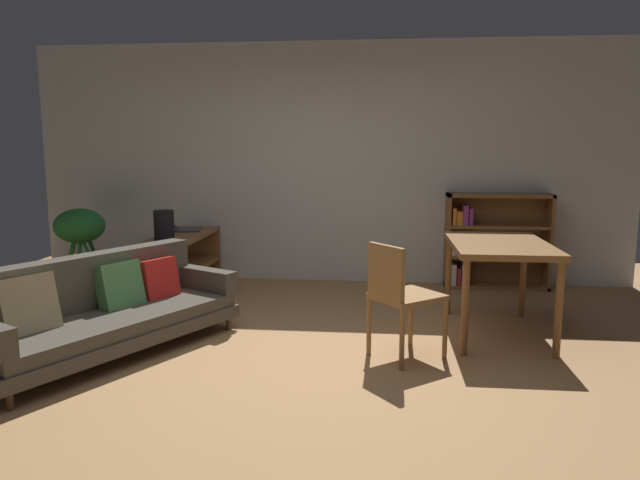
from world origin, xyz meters
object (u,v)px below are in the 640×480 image
(desk_speaker, at_px, (164,225))
(bookshelf, at_px, (490,241))
(open_laptop, at_px, (181,228))
(media_console, at_px, (182,265))
(potted_floor_plant, at_px, (80,233))
(dining_chair_near, at_px, (400,293))
(fabric_couch, at_px, (102,309))
(dining_table, at_px, (499,253))

(desk_speaker, xyz_separation_m, bookshelf, (3.33, 1.02, -0.27))
(desk_speaker, bearing_deg, open_laptop, 94.07)
(media_console, xyz_separation_m, potted_floor_plant, (-1.16, 0.10, 0.31))
(media_console, bearing_deg, potted_floor_plant, 174.88)
(media_console, bearing_deg, dining_chair_near, -37.30)
(fabric_couch, distance_m, desk_speaker, 1.51)
(dining_table, xyz_separation_m, dining_chair_near, (-0.82, -0.67, -0.19))
(bookshelf, bearing_deg, fabric_couch, -143.20)
(dining_table, xyz_separation_m, bookshelf, (0.24, 1.71, -0.17))
(media_console, bearing_deg, desk_speaker, -98.29)
(dining_chair_near, bearing_deg, potted_floor_plant, 152.03)
(open_laptop, distance_m, dining_table, 3.40)
(potted_floor_plant, distance_m, dining_table, 4.34)
(open_laptop, xyz_separation_m, bookshelf, (3.37, 0.39, -0.15))
(open_laptop, bearing_deg, potted_floor_plant, -169.78)
(media_console, distance_m, dining_chair_near, 2.79)
(fabric_couch, distance_m, media_console, 1.77)
(open_laptop, height_order, dining_table, dining_table)
(open_laptop, xyz_separation_m, desk_speaker, (0.04, -0.63, 0.12))
(media_console, bearing_deg, open_laptop, 107.57)
(fabric_couch, distance_m, dining_chair_near, 2.24)
(potted_floor_plant, height_order, bookshelf, bookshelf)
(fabric_couch, distance_m, open_laptop, 2.10)
(media_console, relative_size, bookshelf, 1.24)
(media_console, distance_m, bookshelf, 3.35)
(desk_speaker, height_order, potted_floor_plant, desk_speaker)
(media_console, distance_m, open_laptop, 0.47)
(dining_table, distance_m, bookshelf, 1.74)
(potted_floor_plant, bearing_deg, dining_chair_near, -27.97)
(open_laptop, bearing_deg, media_console, -72.43)
(desk_speaker, relative_size, bookshelf, 0.26)
(desk_speaker, height_order, dining_chair_near, desk_speaker)
(fabric_couch, relative_size, potted_floor_plant, 2.42)
(fabric_couch, bearing_deg, potted_floor_plant, 121.40)
(media_console, relative_size, open_laptop, 2.85)
(bookshelf, bearing_deg, dining_chair_near, -114.04)
(media_console, relative_size, dining_chair_near, 1.61)
(fabric_couch, height_order, dining_chair_near, dining_chair_near)
(desk_speaker, bearing_deg, media_console, 81.71)
(potted_floor_plant, relative_size, dining_table, 0.74)
(media_console, relative_size, dining_table, 1.15)
(media_console, distance_m, potted_floor_plant, 1.21)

